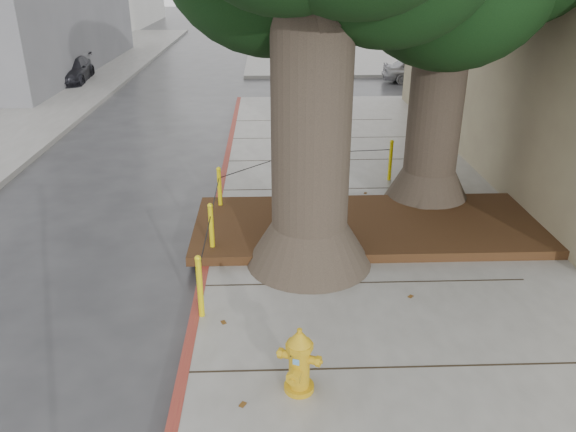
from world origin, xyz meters
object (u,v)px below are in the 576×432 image
Objects in this scene: car_silver at (421,69)px; car_red at (558,66)px; car_dark at (70,70)px; fire_hydrant at (299,361)px.

car_silver is 0.92× the size of car_red.
car_dark reaches higher than car_silver.
fire_hydrant is at bearing -71.71° from car_dark.
fire_hydrant is 0.26× the size of car_silver.
car_silver is 15.02m from car_dark.
car_silver is (6.29, 19.32, -0.00)m from fire_hydrant.
car_dark is (-21.33, -0.32, -0.03)m from car_red.
car_dark is at bearing 90.38° from car_red.
fire_hydrant is 21.43m from car_dark.
car_silver reaches higher than fire_hydrant.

